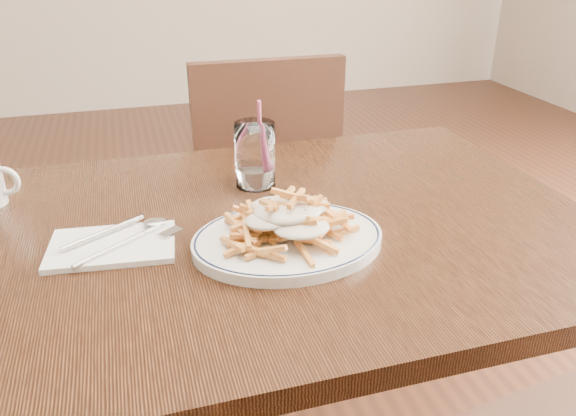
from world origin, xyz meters
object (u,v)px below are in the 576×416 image
object	(u,v)px
fries_plate	(288,240)
water_glass	(255,158)
table	(263,260)
loaded_fries	(288,217)
chair_far	(262,182)

from	to	relation	value
fries_plate	water_glass	world-z (taller)	water_glass
table	fries_plate	size ratio (longest dim) A/B	3.30
fries_plate	loaded_fries	distance (m)	0.04
table	loaded_fries	size ratio (longest dim) A/B	5.16
loaded_fries	water_glass	xyz separation A→B (m)	(0.01, 0.26, 0.00)
fries_plate	chair_far	bearing A→B (deg)	79.38
loaded_fries	water_glass	world-z (taller)	water_glass
chair_far	water_glass	world-z (taller)	water_glass
table	chair_far	xyz separation A→B (m)	(0.17, 0.69, -0.15)
chair_far	fries_plate	xyz separation A→B (m)	(-0.15, -0.78, 0.24)
water_glass	loaded_fries	bearing A→B (deg)	-91.63
chair_far	water_glass	size ratio (longest dim) A/B	5.12
water_glass	chair_far	bearing A→B (deg)	75.05
fries_plate	loaded_fries	world-z (taller)	loaded_fries
table	loaded_fries	world-z (taller)	loaded_fries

